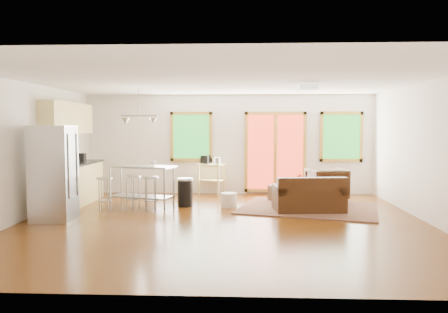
{
  "coord_description": "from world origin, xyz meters",
  "views": [
    {
      "loc": [
        0.36,
        -7.93,
        1.78
      ],
      "look_at": [
        0.0,
        0.3,
        1.2
      ],
      "focal_mm": 35.0,
      "sensor_mm": 36.0,
      "label": 1
    }
  ],
  "objects_px": {
    "coffee_table": "(312,192)",
    "refrigerator": "(54,173)",
    "loveseat": "(309,198)",
    "kitchen_cart": "(211,168)",
    "armchair": "(326,183)",
    "rug": "(308,208)",
    "island": "(142,179)",
    "ottoman": "(283,194)"
  },
  "relations": [
    {
      "from": "coffee_table",
      "to": "refrigerator",
      "type": "bearing_deg",
      "value": -162.11
    },
    {
      "from": "loveseat",
      "to": "kitchen_cart",
      "type": "bearing_deg",
      "value": 129.01
    },
    {
      "from": "loveseat",
      "to": "kitchen_cart",
      "type": "distance_m",
      "value": 3.17
    },
    {
      "from": "coffee_table",
      "to": "refrigerator",
      "type": "relative_size",
      "value": 0.61
    },
    {
      "from": "armchair",
      "to": "kitchen_cart",
      "type": "distance_m",
      "value": 2.96
    },
    {
      "from": "rug",
      "to": "refrigerator",
      "type": "bearing_deg",
      "value": -164.28
    },
    {
      "from": "island",
      "to": "armchair",
      "type": "bearing_deg",
      "value": 14.43
    },
    {
      "from": "refrigerator",
      "to": "island",
      "type": "height_order",
      "value": "refrigerator"
    },
    {
      "from": "coffee_table",
      "to": "armchair",
      "type": "relative_size",
      "value": 1.27
    },
    {
      "from": "coffee_table",
      "to": "armchair",
      "type": "distance_m",
      "value": 0.98
    },
    {
      "from": "island",
      "to": "coffee_table",
      "type": "bearing_deg",
      "value": 3.54
    },
    {
      "from": "armchair",
      "to": "loveseat",
      "type": "bearing_deg",
      "value": 55.42
    },
    {
      "from": "rug",
      "to": "armchair",
      "type": "distance_m",
      "value": 1.31
    },
    {
      "from": "loveseat",
      "to": "rug",
      "type": "bearing_deg",
      "value": 78.17
    },
    {
      "from": "refrigerator",
      "to": "kitchen_cart",
      "type": "height_order",
      "value": "refrigerator"
    },
    {
      "from": "rug",
      "to": "loveseat",
      "type": "relative_size",
      "value": 1.91
    },
    {
      "from": "rug",
      "to": "armchair",
      "type": "xyz_separation_m",
      "value": [
        0.59,
        1.09,
        0.41
      ]
    },
    {
      "from": "refrigerator",
      "to": "island",
      "type": "bearing_deg",
      "value": 44.9
    },
    {
      "from": "coffee_table",
      "to": "island",
      "type": "height_order",
      "value": "island"
    },
    {
      "from": "armchair",
      "to": "kitchen_cart",
      "type": "relative_size",
      "value": 0.85
    },
    {
      "from": "ottoman",
      "to": "kitchen_cart",
      "type": "height_order",
      "value": "kitchen_cart"
    },
    {
      "from": "refrigerator",
      "to": "coffee_table",
      "type": "bearing_deg",
      "value": 16.16
    },
    {
      "from": "rug",
      "to": "kitchen_cart",
      "type": "relative_size",
      "value": 2.8
    },
    {
      "from": "rug",
      "to": "kitchen_cart",
      "type": "height_order",
      "value": "kitchen_cart"
    },
    {
      "from": "refrigerator",
      "to": "kitchen_cart",
      "type": "bearing_deg",
      "value": 48.97
    },
    {
      "from": "refrigerator",
      "to": "kitchen_cart",
      "type": "xyz_separation_m",
      "value": [
        2.69,
        3.29,
        -0.2
      ]
    },
    {
      "from": "ottoman",
      "to": "rug",
      "type": "bearing_deg",
      "value": -61.12
    },
    {
      "from": "rug",
      "to": "coffee_table",
      "type": "bearing_deg",
      "value": 63.5
    },
    {
      "from": "refrigerator",
      "to": "ottoman",
      "type": "bearing_deg",
      "value": 24.58
    },
    {
      "from": "island",
      "to": "ottoman",
      "type": "bearing_deg",
      "value": 14.45
    },
    {
      "from": "refrigerator",
      "to": "island",
      "type": "relative_size",
      "value": 1.15
    },
    {
      "from": "rug",
      "to": "armchair",
      "type": "bearing_deg",
      "value": 61.6
    },
    {
      "from": "ottoman",
      "to": "island",
      "type": "bearing_deg",
      "value": -165.55
    },
    {
      "from": "rug",
      "to": "island",
      "type": "height_order",
      "value": "island"
    },
    {
      "from": "coffee_table",
      "to": "refrigerator",
      "type": "distance_m",
      "value": 5.34
    },
    {
      "from": "armchair",
      "to": "coffee_table",
      "type": "bearing_deg",
      "value": 50.15
    },
    {
      "from": "coffee_table",
      "to": "island",
      "type": "xyz_separation_m",
      "value": [
        -3.73,
        -0.23,
        0.3
      ]
    },
    {
      "from": "kitchen_cart",
      "to": "island",
      "type": "bearing_deg",
      "value": -125.94
    },
    {
      "from": "armchair",
      "to": "rug",
      "type": "bearing_deg",
      "value": 50.68
    },
    {
      "from": "ottoman",
      "to": "kitchen_cart",
      "type": "bearing_deg",
      "value": 148.95
    },
    {
      "from": "island",
      "to": "kitchen_cart",
      "type": "xyz_separation_m",
      "value": [
        1.37,
        1.89,
        0.06
      ]
    },
    {
      "from": "armchair",
      "to": "island",
      "type": "relative_size",
      "value": 0.55
    }
  ]
}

